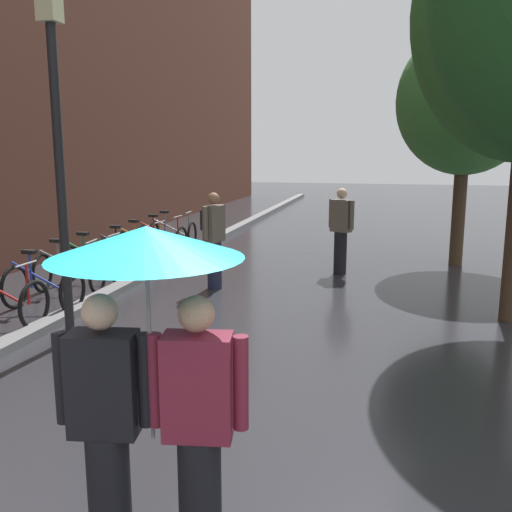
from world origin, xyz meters
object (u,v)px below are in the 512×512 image
Objects in this scene: parked_bicycle_5 at (126,253)px; pedestrian_walking_midground at (341,229)px; street_tree_2 at (466,101)px; parked_bicycle_4 at (94,263)px; parked_bicycle_1 at (3,301)px; parked_bicycle_3 at (70,272)px; parked_bicycle_7 at (162,239)px; parked_bicycle_8 at (173,234)px; couple_under_umbrella at (149,347)px; pedestrian_walking_far at (214,238)px; parked_bicycle_2 at (43,287)px; parked_bicycle_6 at (143,246)px; street_lamp_post at (58,147)px.

parked_bicycle_5 is 0.67× the size of pedestrian_walking_midground.
parked_bicycle_4 is at bearing -154.11° from street_tree_2.
parked_bicycle_1 is 1.92m from parked_bicycle_3.
parked_bicycle_5 is (0.15, 1.05, 0.00)m from parked_bicycle_4.
pedestrian_walking_midground is at bearing 46.58° from parked_bicycle_1.
parked_bicycle_8 is at bearing 93.82° from parked_bicycle_7.
parked_bicycle_3 is (-0.11, 1.92, 0.00)m from parked_bicycle_1.
couple_under_umbrella is (4.03, -10.42, 1.00)m from parked_bicycle_8.
parked_bicycle_7 is at bearing 127.43° from pedestrian_walking_far.
street_tree_2 reaches higher than pedestrian_walking_far.
parked_bicycle_5 is at bearing 90.81° from parked_bicycle_2.
parked_bicycle_7 is 0.86m from parked_bicycle_8.
parked_bicycle_2 is 0.52× the size of couple_under_umbrella.
parked_bicycle_4 is 2.42m from pedestrian_walking_far.
parked_bicycle_1 is 0.93× the size of parked_bicycle_5.
parked_bicycle_7 is (-6.74, -0.33, -3.09)m from street_tree_2.
parked_bicycle_2 is 0.62× the size of pedestrian_walking_far.
pedestrian_walking_far is at bearing 42.41° from parked_bicycle_2.
street_lamp_post reaches higher than parked_bicycle_6.
street_lamp_post is 2.49× the size of pedestrian_walking_midground.
pedestrian_walking_midground is at bearing 87.35° from couple_under_umbrella.
parked_bicycle_4 and parked_bicycle_7 have the same top height.
parked_bicycle_3 is 1.03× the size of parked_bicycle_7.
pedestrian_walking_midground is (4.48, 2.71, 0.54)m from parked_bicycle_3.
parked_bicycle_4 is at bearing 95.60° from parked_bicycle_2.
parked_bicycle_3 is 5.27m from pedestrian_walking_midground.
street_tree_2 is at bearing 2.79° from parked_bicycle_7.
parked_bicycle_5 is 2.81m from parked_bicycle_8.
street_lamp_post is (-5.51, -6.39, -0.95)m from street_tree_2.
parked_bicycle_7 is at bearing 89.85° from parked_bicycle_1.
parked_bicycle_1 is 0.97× the size of parked_bicycle_7.
parked_bicycle_3 is at bearing -90.82° from parked_bicycle_8.
parked_bicycle_1 is 0.84m from parked_bicycle_2.
parked_bicycle_3 is 2.78m from parked_bicycle_6.
parked_bicycle_5 is 1.04× the size of parked_bicycle_8.
parked_bicycle_5 is (-0.04, 2.96, 0.00)m from parked_bicycle_2.
parked_bicycle_3 is at bearing -159.26° from pedestrian_walking_far.
parked_bicycle_3 is at bearing -148.89° from pedestrian_walking_midground.
parked_bicycle_8 is at bearing 91.45° from parked_bicycle_6.
couple_under_umbrella is 4.59m from street_lamp_post.
parked_bicycle_3 is 2.59m from pedestrian_walking_far.
parked_bicycle_7 is 0.26× the size of street_lamp_post.
parked_bicycle_1 is at bearing -90.07° from parked_bicycle_6.
parked_bicycle_8 is 4.46m from pedestrian_walking_far.
parked_bicycle_5 is 1.95m from parked_bicycle_7.
parked_bicycle_5 is at bearing -161.24° from street_tree_2.
couple_under_umbrella is (3.97, -9.57, 1.00)m from parked_bicycle_7.
pedestrian_walking_midground is (4.42, -1.98, 0.54)m from parked_bicycle_8.
parked_bicycle_5 is (0.16, 1.87, 0.00)m from parked_bicycle_3.
parked_bicycle_8 is at bearing 121.27° from pedestrian_walking_far.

